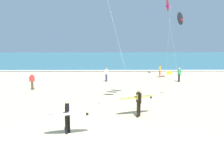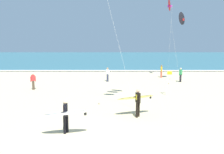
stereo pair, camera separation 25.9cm
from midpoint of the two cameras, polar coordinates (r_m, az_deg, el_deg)
ground_plane at (r=11.36m, az=-5.00°, el=-15.20°), size 160.00×160.00×0.00m
ocean_water at (r=66.77m, az=-1.52°, el=4.51°), size 160.00×60.00×0.08m
shoreline_foam at (r=37.19m, az=-2.06°, el=1.50°), size 160.00×1.26×0.01m
surfer_lead at (r=12.23m, az=-10.93°, el=-8.36°), size 2.32×1.04×1.71m
surfer_trailing at (r=14.98m, az=5.44°, el=-5.14°), size 2.40×1.19×1.71m
kite_delta_charcoal_near at (r=28.74m, az=15.33°, el=12.88°), size 2.32×2.52×7.67m
kite_delta_scarlet_mid at (r=31.71m, az=12.60°, el=15.88°), size 0.52×2.48×9.54m
bystander_white_top at (r=27.50m, az=-1.58°, el=0.59°), size 0.44×0.32×1.59m
bystander_green_top at (r=28.33m, az=15.01°, el=0.54°), size 0.43×0.33×1.59m
bystander_red_top at (r=24.09m, az=-18.29°, el=-0.94°), size 0.44×0.32×1.59m
bystander_yellow_top at (r=31.18m, az=10.76°, el=1.37°), size 0.22×0.50×1.59m
lifeguard_flag at (r=21.05m, az=12.20°, el=-0.75°), size 0.45×0.05×2.10m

